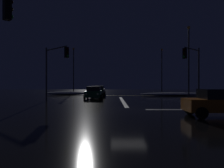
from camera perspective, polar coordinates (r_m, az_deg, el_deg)
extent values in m
cube|color=black|center=(16.10, 4.47, -6.80)|extent=(120.00, 120.00, 0.10)
cube|color=white|center=(24.08, 3.06, -4.42)|extent=(0.35, 13.75, 0.01)
cube|color=yellow|center=(35.65, 2.15, -2.99)|extent=(22.00, 0.15, 0.01)
ellipsoid|color=white|center=(37.71, -11.47, -2.39)|extent=(6.90, 1.50, 0.58)
ellipsoid|color=white|center=(36.18, 16.34, -2.55)|extent=(11.20, 1.50, 0.51)
cube|color=#14512D|center=(27.10, -4.53, -2.52)|extent=(1.80, 4.20, 0.70)
cube|color=black|center=(27.28, -4.49, -1.19)|extent=(1.60, 2.00, 0.55)
cylinder|color=black|center=(25.51, -2.80, -3.46)|extent=(0.22, 0.64, 0.64)
cylinder|color=black|center=(25.67, -6.82, -3.44)|extent=(0.22, 0.64, 0.64)
cylinder|color=black|center=(28.60, -2.47, -3.09)|extent=(0.22, 0.64, 0.64)
cylinder|color=black|center=(28.74, -6.06, -3.07)|extent=(0.22, 0.64, 0.64)
sphere|color=#F9EFC6|center=(24.94, -3.45, -2.62)|extent=(0.22, 0.22, 0.22)
sphere|color=#F9EFC6|center=(25.05, -6.42, -2.61)|extent=(0.22, 0.22, 0.22)
cube|color=black|center=(32.79, -3.38, -2.08)|extent=(1.80, 4.20, 0.70)
cube|color=black|center=(32.97, -3.36, -0.99)|extent=(1.60, 2.00, 0.55)
cylinder|color=black|center=(31.21, -1.91, -2.83)|extent=(0.22, 0.64, 0.64)
cylinder|color=black|center=(31.33, -5.21, -2.82)|extent=(0.22, 0.64, 0.64)
cylinder|color=black|center=(34.31, -1.72, -2.58)|extent=(0.22, 0.64, 0.64)
cylinder|color=black|center=(34.42, -4.72, -2.57)|extent=(0.22, 0.64, 0.64)
sphere|color=#F9EFC6|center=(30.64, -2.42, -2.13)|extent=(0.22, 0.22, 0.22)
sphere|color=#F9EFC6|center=(30.72, -4.84, -2.13)|extent=(0.22, 0.22, 0.22)
cube|color=#B7B7BC|center=(38.22, -3.01, -1.79)|extent=(1.80, 4.20, 0.70)
cube|color=black|center=(38.41, -2.99, -0.85)|extent=(1.60, 2.00, 0.55)
cylinder|color=black|center=(36.65, -1.74, -2.41)|extent=(0.22, 0.64, 0.64)
cylinder|color=black|center=(36.75, -4.55, -2.41)|extent=(0.22, 0.64, 0.64)
cylinder|color=black|center=(39.74, -1.58, -2.23)|extent=(0.22, 0.64, 0.64)
cylinder|color=black|center=(39.84, -4.17, -2.22)|extent=(0.22, 0.64, 0.64)
sphere|color=#F9EFC6|center=(36.07, -2.17, -1.82)|extent=(0.22, 0.22, 0.22)
sphere|color=#F9EFC6|center=(36.15, -4.23, -1.81)|extent=(0.22, 0.22, 0.22)
cube|color=#C66014|center=(14.05, 26.93, -4.84)|extent=(4.20, 1.80, 0.70)
cube|color=black|center=(13.92, 26.20, -2.30)|extent=(2.00, 1.60, 0.55)
cylinder|color=black|center=(14.30, 19.71, -6.16)|extent=(0.64, 0.22, 0.64)
cylinder|color=black|center=(12.63, 22.44, -6.98)|extent=(0.64, 0.22, 0.64)
cylinder|color=#4C4C51|center=(26.23, 21.77, 2.33)|extent=(0.18, 0.18, 5.85)
cylinder|color=#4C4C51|center=(24.99, 20.25, 8.49)|extent=(2.40, 2.40, 0.12)
cube|color=black|center=(23.44, 18.54, 7.51)|extent=(0.46, 0.46, 1.05)
sphere|color=black|center=(23.35, 18.37, 8.40)|extent=(0.22, 0.22, 0.22)
sphere|color=black|center=(23.30, 18.37, 7.56)|extent=(0.22, 0.22, 0.22)
sphere|color=green|center=(23.26, 18.37, 6.72)|extent=(0.22, 0.22, 0.22)
cube|color=black|center=(11.61, -25.19, 17.22)|extent=(0.46, 0.46, 1.05)
sphere|color=black|center=(11.77, -24.42, 18.74)|extent=(0.22, 0.22, 0.22)
sphere|color=black|center=(11.66, -24.42, 17.14)|extent=(0.22, 0.22, 0.22)
sphere|color=green|center=(11.56, -24.42, 15.50)|extent=(0.22, 0.22, 0.22)
cylinder|color=#4C4C51|center=(25.47, -16.32, 2.43)|extent=(0.18, 0.18, 5.88)
cylinder|color=#4C4C51|center=(24.00, -14.03, 8.91)|extent=(2.90, 2.90, 0.12)
cube|color=black|center=(22.24, -11.39, 7.99)|extent=(0.46, 0.46, 1.05)
sphere|color=black|center=(22.16, -11.16, 8.93)|extent=(0.22, 0.22, 0.22)
sphere|color=black|center=(22.11, -11.16, 8.04)|extent=(0.22, 0.22, 0.22)
sphere|color=green|center=(22.06, -11.16, 7.16)|extent=(0.22, 0.22, 0.22)
cylinder|color=#424247|center=(46.35, -9.65, 3.25)|extent=(0.20, 0.20, 8.98)
sphere|color=#F9AD47|center=(46.85, -9.65, 8.96)|extent=(0.44, 0.44, 0.44)
cylinder|color=#424247|center=(46.80, 13.01, 3.11)|extent=(0.20, 0.20, 8.80)
sphere|color=#F9AD47|center=(47.28, 13.01, 8.66)|extent=(0.44, 0.44, 0.44)
cylinder|color=#424247|center=(31.45, 19.47, 5.07)|extent=(0.20, 0.20, 9.28)
sphere|color=#F9AD47|center=(32.24, 19.47, 13.63)|extent=(0.44, 0.44, 0.44)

